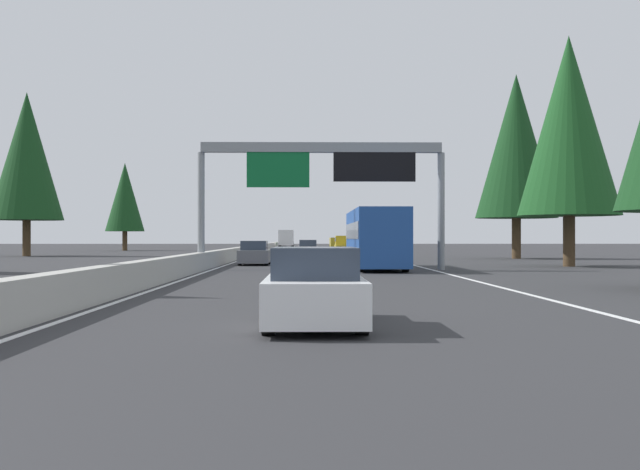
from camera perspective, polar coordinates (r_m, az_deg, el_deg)
ground_plane at (r=63.20m, az=-5.61°, el=-1.70°), size 320.00×320.00×0.00m
median_barrier at (r=83.16m, az=-4.71°, el=-1.04°), size 180.00×0.56×0.90m
shoulder_stripe_right at (r=73.28m, az=4.04°, el=-1.49°), size 160.00×0.16×0.01m
shoulder_stripe_median at (r=73.16m, az=-4.79°, el=-1.50°), size 160.00×0.16×0.01m
sign_gantry_overhead at (r=40.63m, az=0.35°, el=4.80°), size 0.50×12.68×6.53m
sedan_far_center at (r=14.73m, az=-0.40°, el=-3.95°), size 4.40×1.80×1.47m
bus_far_right at (r=42.19m, az=4.00°, el=-0.11°), size 11.50×2.55×3.10m
sedan_distant_b at (r=71.42m, az=-0.88°, el=-0.98°), size 4.40×1.80×1.47m
minivan_mid_center at (r=89.37m, az=1.36°, el=-0.66°), size 5.00×1.95×1.69m
pickup_near_center at (r=77.00m, az=1.83°, el=-0.76°), size 5.60×2.00×1.86m
box_truck_distant_a at (r=132.08m, az=-2.45°, el=-0.23°), size 8.50×2.40×2.95m
sedan_mid_left at (r=48.27m, az=-4.73°, el=-1.35°), size 4.40×1.80×1.47m
conifer_right_near at (r=48.18m, az=17.50°, el=7.51°), size 5.87×5.87×13.34m
conifer_right_mid at (r=65.11m, az=13.96°, el=6.22°), size 6.46×6.46×14.69m
conifer_left_mid at (r=76.66m, az=-20.38°, el=5.34°), size 6.54×6.54×14.87m
conifer_left_far at (r=105.81m, az=-13.88°, el=2.66°), size 5.02×5.02×11.42m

